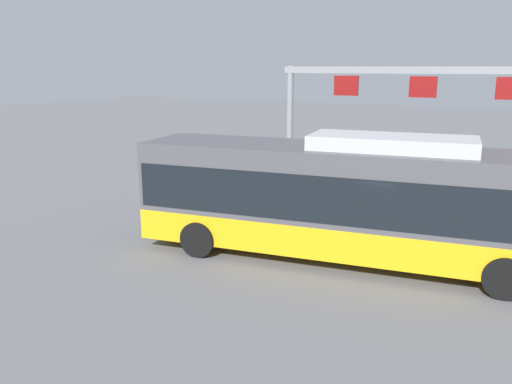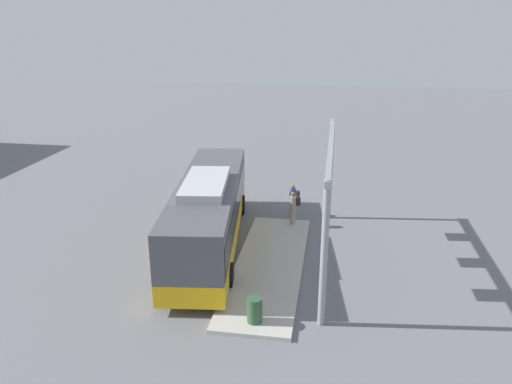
{
  "view_description": "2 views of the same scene",
  "coord_description": "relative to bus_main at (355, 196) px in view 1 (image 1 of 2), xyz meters",
  "views": [
    {
      "loc": [
        -3.97,
        13.12,
        5.16
      ],
      "look_at": [
        3.12,
        -0.27,
        1.52
      ],
      "focal_mm": 36.64,
      "sensor_mm": 36.0,
      "label": 1
    },
    {
      "loc": [
        -20.12,
        -5.41,
        9.84
      ],
      "look_at": [
        2.96,
        -1.65,
        1.68
      ],
      "focal_mm": 34.81,
      "sensor_mm": 36.0,
      "label": 2
    }
  ],
  "objects": [
    {
      "name": "bus_main",
      "position": [
        0.0,
        0.0,
        0.0
      ],
      "size": [
        11.99,
        3.97,
        3.46
      ],
      "rotation": [
        0.0,
        0.0,
        0.13
      ],
      "color": "#EAAD14",
      "rests_on": "ground"
    },
    {
      "name": "platform_curb",
      "position": [
        -1.65,
        -2.96,
        -1.73
      ],
      "size": [
        10.0,
        2.8,
        0.16
      ],
      "primitive_type": "cube",
      "color": "#B2ADA3",
      "rests_on": "ground"
    },
    {
      "name": "person_waiting_near",
      "position": [
        2.84,
        -3.56,
        -0.76
      ],
      "size": [
        0.43,
        0.58,
        1.67
      ],
      "rotation": [
        0.0,
        0.0,
        1.83
      ],
      "color": "gray",
      "rests_on": "platform_curb"
    },
    {
      "name": "platform_sign_gantry",
      "position": [
        -0.57,
        -5.26,
        1.98
      ],
      "size": [
        10.14,
        0.24,
        5.2
      ],
      "color": "gray",
      "rests_on": "ground"
    },
    {
      "name": "person_boarding",
      "position": [
        4.34,
        -3.41,
        -0.92
      ],
      "size": [
        0.5,
        0.6,
        1.67
      ],
      "rotation": [
        0.0,
        0.0,
        1.13
      ],
      "color": "gray",
      "rests_on": "ground"
    },
    {
      "name": "ground_plane",
      "position": [
        0.01,
        0.0,
        -1.81
      ],
      "size": [
        120.0,
        120.0,
        0.0
      ],
      "primitive_type": "plane",
      "color": "slate"
    }
  ]
}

